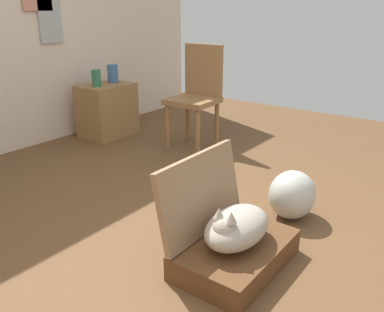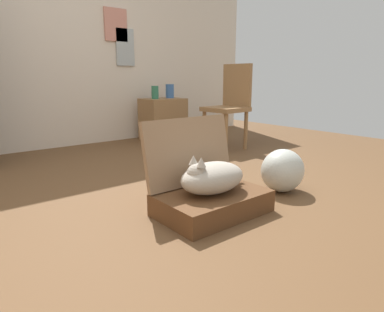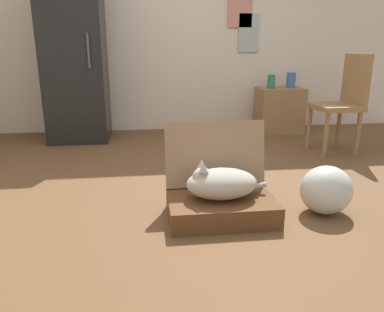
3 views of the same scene
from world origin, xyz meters
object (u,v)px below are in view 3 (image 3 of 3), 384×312
at_px(plastic_bag_white, 326,190).
at_px(side_table, 279,110).
at_px(vase_tall, 271,82).
at_px(vase_short, 291,80).
at_px(refrigerator, 75,59).
at_px(cat, 220,183).
at_px(suitcase_base, 221,208).
at_px(chair, 343,100).

relative_size(plastic_bag_white, side_table, 0.61).
height_order(side_table, vase_tall, vase_tall).
bearing_deg(vase_short, refrigerator, -178.29).
bearing_deg(side_table, plastic_bag_white, -102.76).
relative_size(cat, vase_tall, 3.13).
height_order(cat, plastic_bag_white, cat).
bearing_deg(refrigerator, vase_short, 1.71).
bearing_deg(cat, plastic_bag_white, -0.98).
distance_m(suitcase_base, plastic_bag_white, 0.69).
bearing_deg(refrigerator, suitcase_base, -62.06).
bearing_deg(cat, suitcase_base, -1.96).
relative_size(cat, refrigerator, 0.29).
distance_m(suitcase_base, side_table, 2.62).
xyz_separation_m(plastic_bag_white, side_table, (0.53, 2.33, 0.12)).
bearing_deg(vase_short, vase_tall, -168.86).
bearing_deg(vase_tall, cat, -115.35).
height_order(plastic_bag_white, chair, chair).
relative_size(vase_tall, chair, 0.17).
height_order(plastic_bag_white, vase_tall, vase_tall).
bearing_deg(vase_tall, plastic_bag_white, -99.66).
bearing_deg(chair, vase_short, -174.25).
xyz_separation_m(suitcase_base, refrigerator, (-1.20, 2.27, 0.84)).
distance_m(plastic_bag_white, vase_short, 2.49).
distance_m(plastic_bag_white, side_table, 2.39).
xyz_separation_m(suitcase_base, cat, (-0.01, 0.00, 0.17)).
height_order(vase_tall, vase_short, vase_short).
height_order(cat, chair, chair).
xyz_separation_m(cat, vase_tall, (1.08, 2.29, 0.40)).
xyz_separation_m(plastic_bag_white, chair, (0.81, 1.36, 0.37)).
xyz_separation_m(vase_tall, vase_short, (0.27, 0.05, 0.01)).
relative_size(cat, plastic_bag_white, 1.56).
bearing_deg(chair, vase_tall, -158.69).
bearing_deg(plastic_bag_white, vase_tall, 80.34).
relative_size(cat, vase_short, 2.83).
xyz_separation_m(suitcase_base, vase_short, (1.35, 2.34, 0.57)).
relative_size(plastic_bag_white, refrigerator, 0.18).
height_order(suitcase_base, cat, cat).
bearing_deg(plastic_bag_white, vase_short, 74.28).
bearing_deg(vase_short, suitcase_base, -119.87).
relative_size(cat, chair, 0.53).
relative_size(refrigerator, vase_tall, 10.98).
distance_m(plastic_bag_white, vase_tall, 2.38).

